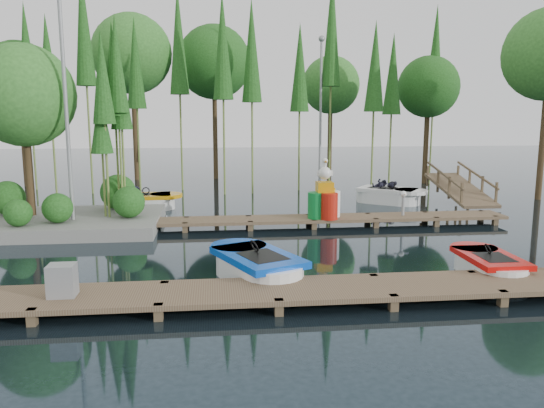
{
  "coord_description": "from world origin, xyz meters",
  "views": [
    {
      "loc": [
        -1.14,
        -14.22,
        3.6
      ],
      "look_at": [
        0.5,
        0.5,
        1.1
      ],
      "focal_mm": 35.0,
      "sensor_mm": 36.0,
      "label": 1
    }
  ],
  "objects": [
    {
      "name": "boat_red",
      "position": [
        4.99,
        -3.3,
        0.23
      ],
      "size": [
        1.11,
        2.39,
        0.8
      ],
      "rotation": [
        0.0,
        0.0,
        -0.01
      ],
      "color": "white",
      "rests_on": "ground"
    },
    {
      "name": "boat_yellow_far",
      "position": [
        -3.84,
        6.3,
        0.29
      ],
      "size": [
        2.87,
        1.47,
        1.39
      ],
      "rotation": [
        0.0,
        0.0,
        -0.27
      ],
      "color": "white",
      "rests_on": "ground"
    },
    {
      "name": "boat_white_far",
      "position": [
        6.04,
        6.68,
        0.31
      ],
      "size": [
        3.15,
        2.81,
        1.39
      ],
      "rotation": [
        0.0,
        0.0,
        0.06
      ],
      "color": "white",
      "rests_on": "ground"
    },
    {
      "name": "boat_blue",
      "position": [
        -0.23,
        -3.01,
        0.28
      ],
      "size": [
        2.36,
        3.18,
        0.98
      ],
      "rotation": [
        0.0,
        0.0,
        0.42
      ],
      "color": "white",
      "rests_on": "ground"
    },
    {
      "name": "island",
      "position": [
        -6.3,
        3.29,
        3.18
      ],
      "size": [
        6.2,
        4.2,
        6.75
      ],
      "color": "slate",
      "rests_on": "ground"
    },
    {
      "name": "yellow_barrel",
      "position": [
        2.47,
        2.5,
        0.78
      ],
      "size": [
        0.63,
        0.63,
        0.95
      ],
      "primitive_type": "cylinder",
      "color": "orange",
      "rests_on": "far_dock"
    },
    {
      "name": "ground_plane",
      "position": [
        0.0,
        0.0,
        0.0
      ],
      "size": [
        90.0,
        90.0,
        0.0
      ],
      "primitive_type": "plane",
      "color": "#1C2B35"
    },
    {
      "name": "seagull_post",
      "position": [
        5.1,
        2.5,
        0.85
      ],
      "size": [
        0.51,
        0.28,
        0.82
      ],
      "color": "gray",
      "rests_on": "far_dock"
    },
    {
      "name": "lamp_island",
      "position": [
        -5.5,
        2.5,
        4.26
      ],
      "size": [
        0.3,
        0.3,
        7.25
      ],
      "color": "gray",
      "rests_on": "ground"
    },
    {
      "name": "ramp",
      "position": [
        9.0,
        6.5,
        0.59
      ],
      "size": [
        1.5,
        3.94,
        1.49
      ],
      "color": "brown",
      "rests_on": "ground"
    },
    {
      "name": "near_dock",
      "position": [
        0.0,
        -4.5,
        0.23
      ],
      "size": [
        18.0,
        1.5,
        0.5
      ],
      "color": "brown",
      "rests_on": "ground"
    },
    {
      "name": "tree_screen",
      "position": [
        -2.04,
        10.6,
        6.12
      ],
      "size": [
        34.42,
        18.53,
        10.31
      ],
      "color": "#3F2F1B",
      "rests_on": "ground"
    },
    {
      "name": "drum_cluster",
      "position": [
        2.44,
        2.35,
        0.87
      ],
      "size": [
        1.12,
        1.03,
        1.94
      ],
      "color": "#0D7A2E",
      "rests_on": "far_dock"
    },
    {
      "name": "lamp_rear",
      "position": [
        4.0,
        11.0,
        4.26
      ],
      "size": [
        0.3,
        0.3,
        7.25
      ],
      "color": "gray",
      "rests_on": "ground"
    },
    {
      "name": "far_dock",
      "position": [
        1.0,
        2.5,
        0.23
      ],
      "size": [
        15.0,
        1.2,
        0.5
      ],
      "color": "brown",
      "rests_on": "ground"
    },
    {
      "name": "utility_cabinet",
      "position": [
        -3.94,
        -4.5,
        0.6
      ],
      "size": [
        0.49,
        0.41,
        0.6
      ],
      "primitive_type": "cube",
      "color": "gray",
      "rests_on": "near_dock"
    }
  ]
}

